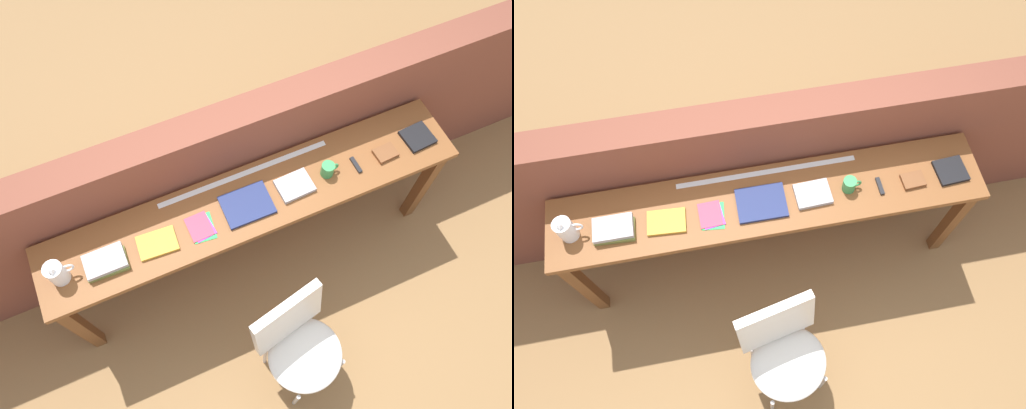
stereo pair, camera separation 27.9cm
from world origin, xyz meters
The scene contains 15 objects.
ground_plane centered at (0.00, 0.00, 0.00)m, with size 40.00×40.00×0.00m, color olive.
brick_wall_back centered at (0.00, 0.64, 0.62)m, with size 6.00×0.20×1.25m, color brown.
sideboard centered at (0.00, 0.30, 0.74)m, with size 2.50×0.44×0.88m.
chair_white_moulded centered at (-0.06, -0.48, 0.53)m, with size 0.52×0.53×0.89m.
pitcher_white centered at (-1.11, 0.28, 0.96)m, with size 0.14×0.10×0.18m.
book_stack_leftmost centered at (-0.87, 0.26, 0.91)m, with size 0.23×0.16×0.05m.
magazine_cycling centered at (-0.58, 0.26, 0.89)m, with size 0.21×0.15×0.02m, color gold.
pamphlet_pile_colourful centered at (-0.33, 0.25, 0.88)m, with size 0.15×0.18×0.01m.
book_open_centre centered at (-0.05, 0.27, 0.89)m, with size 0.28×0.21×0.02m, color navy.
book_grey_hardcover centered at (0.25, 0.27, 0.89)m, with size 0.20×0.16×0.03m, color #9E9EA3.
mug centered at (0.47, 0.28, 0.92)m, with size 0.11×0.08×0.09m.
multitool_folded centered at (0.64, 0.26, 0.89)m, with size 0.02×0.11×0.02m, color black.
leather_journal_brown centered at (0.84, 0.25, 0.89)m, with size 0.13×0.10×0.02m, color brown.
book_repair_rightmost centered at (1.08, 0.28, 0.89)m, with size 0.17×0.17×0.02m, color black.
ruler_metal_back_edge centered at (0.02, 0.47, 0.88)m, with size 1.06×0.03×0.00m, color silver.
Camera 1 is at (-0.49, -0.87, 3.42)m, focal length 35.00 mm.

